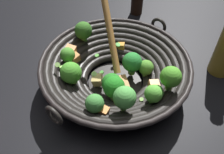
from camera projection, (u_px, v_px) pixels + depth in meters
ground_plane at (115, 83)px, 0.71m from camera, size 4.00×4.00×0.00m
wok at (115, 70)px, 0.67m from camera, size 0.42×0.41×0.24m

